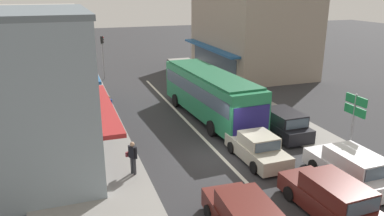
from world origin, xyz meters
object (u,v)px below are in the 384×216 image
(sedan_behind_bus_near, at_px, (257,148))
(pedestrian_with_handbag_near, at_px, (133,156))
(city_bus, at_px, (210,92))
(directional_road_sign, at_px, (355,112))
(wagon_queue_far_back, at_px, (331,198))
(pedestrian_browsing_midblock, at_px, (109,106))
(traffic_light_downstreet, at_px, (103,50))
(parked_wagon_kerb_front, at_px, (351,168))
(parked_hatchback_kerb_third, at_px, (234,98))
(parked_wagon_kerb_second, at_px, (282,123))

(sedan_behind_bus_near, relative_size, pedestrian_with_handbag_near, 2.60)
(city_bus, height_order, sedan_behind_bus_near, city_bus)
(city_bus, xyz_separation_m, directional_road_sign, (4.32, -8.59, 0.82))
(wagon_queue_far_back, bearing_deg, pedestrian_browsing_midblock, 115.96)
(traffic_light_downstreet, relative_size, directional_road_sign, 1.17)
(parked_wagon_kerb_front, height_order, pedestrian_browsing_midblock, pedestrian_browsing_midblock)
(sedan_behind_bus_near, xyz_separation_m, wagon_queue_far_back, (0.34, -5.31, 0.08))
(traffic_light_downstreet, distance_m, pedestrian_browsing_midblock, 12.51)
(parked_hatchback_kerb_third, xyz_separation_m, pedestrian_with_handbag_near, (-9.23, -8.39, 0.36))
(parked_wagon_kerb_second, bearing_deg, sedan_behind_bus_near, -139.24)
(pedestrian_with_handbag_near, bearing_deg, city_bus, 45.25)
(pedestrian_with_handbag_near, bearing_deg, wagon_queue_far_back, -40.18)
(traffic_light_downstreet, height_order, pedestrian_with_handbag_near, traffic_light_downstreet)
(city_bus, bearing_deg, pedestrian_with_handbag_near, -134.75)
(wagon_queue_far_back, xyz_separation_m, parked_hatchback_kerb_third, (2.49, 14.08, -0.04))
(city_bus, distance_m, directional_road_sign, 9.65)
(wagon_queue_far_back, relative_size, directional_road_sign, 1.27)
(city_bus, relative_size, pedestrian_with_handbag_near, 6.73)
(parked_wagon_kerb_front, relative_size, parked_hatchback_kerb_third, 1.22)
(parked_wagon_kerb_front, distance_m, pedestrian_with_handbag_near, 10.06)
(traffic_light_downstreet, relative_size, pedestrian_browsing_midblock, 2.58)
(wagon_queue_far_back, bearing_deg, parked_wagon_kerb_second, 70.92)
(wagon_queue_far_back, xyz_separation_m, directional_road_sign, (4.09, 3.68, 1.96))
(sedan_behind_bus_near, distance_m, wagon_queue_far_back, 5.32)
(parked_wagon_kerb_second, xyz_separation_m, pedestrian_browsing_midblock, (-9.55, 5.95, 0.32))
(parked_wagon_kerb_second, bearing_deg, traffic_light_downstreet, 114.86)
(parked_wagon_kerb_front, height_order, parked_wagon_kerb_second, same)
(parked_wagon_kerb_front, bearing_deg, traffic_light_downstreet, 108.63)
(sedan_behind_bus_near, bearing_deg, parked_hatchback_kerb_third, 72.07)
(parked_wagon_kerb_front, relative_size, parked_wagon_kerb_second, 1.00)
(wagon_queue_far_back, xyz_separation_m, traffic_light_downstreet, (-5.71, 26.28, 2.11))
(parked_wagon_kerb_front, height_order, traffic_light_downstreet, traffic_light_downstreet)
(city_bus, bearing_deg, parked_wagon_kerb_front, -75.18)
(city_bus, xyz_separation_m, pedestrian_browsing_midblock, (-6.56, 1.68, -0.81))
(sedan_behind_bus_near, height_order, parked_hatchback_kerb_third, parked_hatchback_kerb_third)
(parked_wagon_kerb_second, distance_m, directional_road_sign, 4.92)
(sedan_behind_bus_near, height_order, directional_road_sign, directional_road_sign)
(parked_hatchback_kerb_third, height_order, directional_road_sign, directional_road_sign)
(sedan_behind_bus_near, height_order, traffic_light_downstreet, traffic_light_downstreet)
(parked_wagon_kerb_second, relative_size, pedestrian_with_handbag_near, 2.77)
(city_bus, height_order, parked_hatchback_kerb_third, city_bus)
(city_bus, distance_m, wagon_queue_far_back, 12.32)
(wagon_queue_far_back, bearing_deg, parked_hatchback_kerb_third, 79.96)
(parked_wagon_kerb_front, xyz_separation_m, pedestrian_browsing_midblock, (-9.33, 12.13, 0.32))
(directional_road_sign, bearing_deg, traffic_light_downstreet, 113.44)
(directional_road_sign, xyz_separation_m, pedestrian_with_handbag_near, (-10.83, 2.02, -1.64))
(traffic_light_downstreet, bearing_deg, directional_road_sign, -66.56)
(parked_wagon_kerb_second, xyz_separation_m, directional_road_sign, (1.32, -4.31, 1.96))
(city_bus, relative_size, parked_wagon_kerb_second, 2.43)
(parked_wagon_kerb_front, xyz_separation_m, pedestrian_with_handbag_near, (-9.28, 3.87, 0.32))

